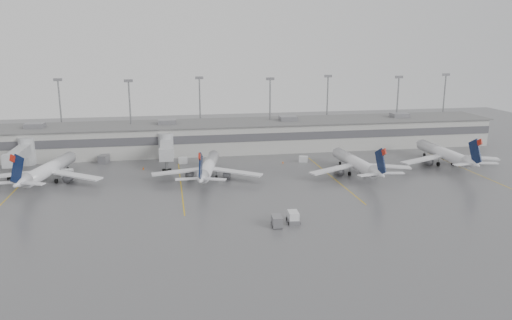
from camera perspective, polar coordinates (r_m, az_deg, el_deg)
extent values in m
plane|color=#525255|center=(90.73, 3.12, -6.57)|extent=(260.00, 260.00, 0.00)
cube|color=#A6A6A1|center=(144.81, -2.13, 2.74)|extent=(150.00, 16.00, 8.00)
cube|color=#47474C|center=(136.80, -1.65, 2.53)|extent=(150.00, 0.15, 2.20)
cube|color=#606060|center=(144.10, -2.14, 4.32)|extent=(152.00, 17.00, 0.30)
cube|color=slate|center=(146.85, -23.95, 3.63)|extent=(5.00, 4.00, 1.30)
cube|color=slate|center=(158.81, 16.09, 4.94)|extent=(5.00, 4.00, 1.30)
cylinder|color=gray|center=(154.77, -21.39, 4.77)|extent=(0.44, 0.44, 20.00)
cube|color=slate|center=(153.70, -21.72, 8.53)|extent=(2.40, 0.50, 0.80)
cylinder|color=gray|center=(144.75, -14.14, 4.74)|extent=(0.44, 0.44, 20.00)
cube|color=slate|center=(143.60, -14.38, 8.77)|extent=(2.40, 0.50, 0.80)
cylinder|color=gray|center=(152.14, -6.40, 5.48)|extent=(0.44, 0.44, 20.00)
cube|color=slate|center=(151.05, -6.51, 9.32)|extent=(2.40, 0.50, 0.80)
cylinder|color=gray|center=(147.46, 1.61, 5.31)|extent=(0.44, 0.44, 20.00)
cube|color=slate|center=(146.34, 1.63, 9.26)|extent=(2.40, 0.50, 0.80)
cylinder|color=gray|center=(159.81, 8.13, 5.82)|extent=(0.44, 0.44, 20.00)
cube|color=slate|center=(158.77, 8.25, 9.47)|extent=(2.40, 0.50, 0.80)
cylinder|color=gray|center=(160.42, 15.80, 5.47)|extent=(0.44, 0.44, 20.00)
cube|color=slate|center=(159.39, 16.04, 9.10)|extent=(2.40, 0.50, 0.80)
cylinder|color=gray|center=(176.44, 20.63, 5.81)|extent=(0.44, 0.44, 20.00)
cube|color=slate|center=(175.50, 20.91, 9.11)|extent=(2.40, 0.50, 0.80)
cylinder|color=#9EA1A3|center=(140.28, -24.68, 0.93)|extent=(4.00, 4.00, 7.00)
cube|color=#9EA1A3|center=(133.98, -25.38, 0.66)|extent=(2.80, 13.00, 2.60)
cube|color=#9EA1A3|center=(126.93, -26.22, -0.08)|extent=(3.40, 2.40, 3.00)
cylinder|color=gray|center=(127.58, -26.09, -1.35)|extent=(0.70, 0.70, 2.80)
cube|color=black|center=(127.83, -26.04, -1.81)|extent=(2.20, 1.20, 0.70)
cylinder|color=#9EA1A3|center=(135.69, -10.25, 1.58)|extent=(4.00, 4.00, 7.00)
cube|color=#9EA1A3|center=(129.17, -10.25, 1.33)|extent=(2.80, 13.00, 2.60)
cube|color=#9EA1A3|center=(121.84, -10.23, 0.60)|extent=(3.40, 2.40, 3.00)
cylinder|color=gray|center=(122.52, -10.18, -0.72)|extent=(0.70, 0.70, 2.80)
cube|color=black|center=(122.78, -10.16, -1.20)|extent=(2.20, 1.20, 0.70)
cube|color=gold|center=(115.97, -26.15, -3.47)|extent=(0.25, 40.00, 0.01)
cube|color=gold|center=(111.32, -8.57, -2.86)|extent=(0.25, 40.00, 0.01)
cube|color=gold|center=(117.41, 8.76, -2.00)|extent=(0.25, 40.00, 0.01)
cube|color=gold|center=(132.78, 23.21, -1.14)|extent=(0.25, 40.00, 0.01)
cylinder|color=silver|center=(121.86, -22.46, -0.88)|extent=(7.88, 21.82, 2.96)
cone|color=silver|center=(132.68, -20.23, 0.43)|extent=(3.52, 3.37, 2.96)
cone|color=silver|center=(110.48, -25.34, -2.37)|extent=(4.02, 5.49, 2.96)
cube|color=silver|center=(122.82, -25.88, -1.49)|extent=(13.00, 3.61, 0.35)
cube|color=silver|center=(116.79, -19.93, -1.66)|extent=(12.30, 8.86, 0.35)
cube|color=#081433|center=(109.38, -25.61, -1.00)|extent=(1.57, 5.48, 6.46)
cube|color=#A1180C|center=(107.73, -26.07, 0.15)|extent=(0.75, 2.01, 1.87)
cylinder|color=black|center=(130.26, -20.71, -0.98)|extent=(0.54, 0.94, 0.89)
cylinder|color=black|center=(121.64, -23.63, -2.20)|extent=(0.68, 1.16, 1.09)
cylinder|color=black|center=(119.85, -21.85, -2.25)|extent=(0.68, 1.16, 1.09)
cylinder|color=silver|center=(116.04, -5.43, -0.66)|extent=(6.98, 20.72, 2.81)
cone|color=silver|center=(127.24, -4.80, 0.63)|extent=(3.29, 3.14, 2.81)
cone|color=silver|center=(104.03, -6.27, -2.14)|extent=(3.71, 5.16, 2.81)
cube|color=silver|center=(114.71, -8.83, -1.31)|extent=(12.35, 3.72, 0.33)
cube|color=silver|center=(113.08, -2.29, -1.38)|extent=(11.76, 8.17, 0.33)
cube|color=#081433|center=(102.88, -6.34, -0.76)|extent=(1.36, 5.21, 6.12)
cube|color=#A1180C|center=(101.13, -6.47, 0.41)|extent=(0.66, 1.91, 1.78)
cylinder|color=black|center=(124.73, -4.94, -0.77)|extent=(0.49, 0.89, 0.84)
cylinder|color=black|center=(115.09, -6.49, -1.98)|extent=(0.62, 1.09, 1.03)
cylinder|color=black|center=(114.61, -4.55, -2.00)|extent=(0.62, 1.09, 1.03)
cylinder|color=silver|center=(121.40, 11.18, -0.22)|extent=(4.01, 20.73, 2.81)
cone|color=silver|center=(131.74, 9.09, 0.96)|extent=(2.96, 2.78, 2.81)
cone|color=silver|center=(110.49, 13.85, -1.52)|extent=(3.08, 4.84, 2.81)
cube|color=silver|center=(116.68, 8.76, -1.05)|extent=(12.23, 6.70, 0.33)
cube|color=silver|center=(122.17, 14.47, -0.67)|extent=(12.40, 5.44, 0.33)
cube|color=#081433|center=(109.43, 14.04, -0.21)|extent=(0.59, 5.28, 6.13)
cube|color=#A1180C|center=(107.84, 14.41, 0.89)|extent=(0.39, 1.91, 1.78)
cylinder|color=black|center=(129.43, 9.59, -0.38)|extent=(0.38, 0.86, 0.84)
cylinder|color=black|center=(119.52, 10.64, -1.55)|extent=(0.48, 1.05, 1.03)
cylinder|color=black|center=(121.15, 12.34, -1.42)|extent=(0.48, 1.05, 1.03)
cylinder|color=silver|center=(136.70, 20.52, 0.76)|extent=(2.98, 21.49, 2.93)
cone|color=silver|center=(146.97, 18.15, 1.80)|extent=(2.94, 2.74, 2.93)
cone|color=silver|center=(125.96, 23.51, -0.36)|extent=(2.94, 4.89, 2.93)
cube|color=silver|center=(131.19, 18.53, 0.06)|extent=(12.86, 6.36, 0.34)
cube|color=silver|center=(138.24, 23.51, 0.30)|extent=(12.86, 6.31, 0.34)
cube|color=#081433|center=(124.97, 23.76, 0.84)|extent=(0.31, 5.50, 6.39)
cube|color=#A1180C|center=(123.46, 24.19, 1.86)|extent=(0.30, 1.98, 1.85)
cylinder|color=black|center=(144.63, 18.69, 0.57)|extent=(0.34, 0.88, 0.88)
cylinder|color=black|center=(134.55, 20.11, -0.44)|extent=(0.44, 1.08, 1.07)
cylinder|color=black|center=(136.65, 21.59, -0.36)|extent=(0.44, 1.08, 1.07)
cube|color=silver|center=(88.01, 4.27, -6.53)|extent=(1.88, 2.83, 2.04)
cube|color=slate|center=(88.23, 4.27, -6.91)|extent=(2.13, 3.30, 0.80)
cylinder|color=black|center=(89.15, 3.55, -6.74)|extent=(0.29, 0.65, 0.64)
cylinder|color=black|center=(89.47, 4.71, -6.68)|extent=(0.29, 0.65, 0.64)
cylinder|color=black|center=(87.05, 3.81, -7.25)|extent=(0.29, 0.65, 0.64)
cylinder|color=black|center=(87.38, 4.99, -7.19)|extent=(0.29, 0.65, 0.64)
cube|color=slate|center=(86.22, 2.40, -6.97)|extent=(1.84, 2.99, 1.76)
cylinder|color=black|center=(87.32, 1.81, -7.18)|extent=(0.26, 0.59, 0.58)
cylinder|color=black|center=(85.62, 2.98, -7.62)|extent=(0.26, 0.59, 0.58)
cube|color=silver|center=(124.72, -20.77, -1.40)|extent=(2.66, 1.93, 1.76)
cube|color=silver|center=(130.39, -8.37, -0.05)|extent=(2.41, 1.70, 1.63)
cube|color=silver|center=(131.21, 5.43, 0.11)|extent=(2.60, 2.16, 1.57)
cube|color=slate|center=(135.59, -17.00, 0.12)|extent=(2.85, 3.75, 2.09)
cone|color=#E85B04|center=(128.39, -20.56, -1.24)|extent=(0.38, 0.38, 0.61)
cone|color=#E85B04|center=(126.35, -12.76, -0.91)|extent=(0.42, 0.42, 0.67)
cone|color=#E85B04|center=(129.51, 3.09, -0.25)|extent=(0.38, 0.38, 0.60)
cone|color=#E85B04|center=(137.72, 19.45, -0.15)|extent=(0.46, 0.46, 0.73)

